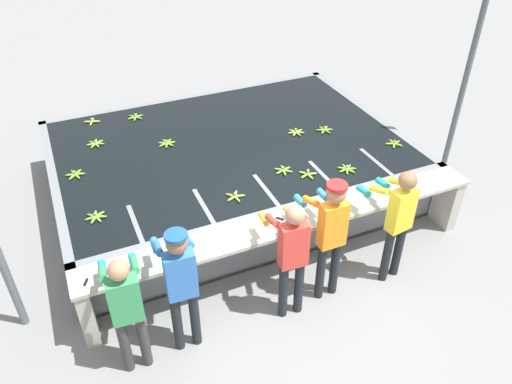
{
  "coord_description": "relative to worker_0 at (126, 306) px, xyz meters",
  "views": [
    {
      "loc": [
        -2.35,
        -4.02,
        4.77
      ],
      "look_at": [
        0.0,
        1.31,
        0.61
      ],
      "focal_mm": 35.0,
      "sensor_mm": 36.0,
      "label": 1
    }
  ],
  "objects": [
    {
      "name": "banana_bunch_floating_7",
      "position": [
        3.43,
        1.32,
        -0.04
      ],
      "size": [
        0.28,
        0.28,
        0.08
      ],
      "color": "#75A333",
      "rests_on": "wash_tank"
    },
    {
      "name": "banana_bunch_floating_2",
      "position": [
        -0.15,
        2.74,
        -0.04
      ],
      "size": [
        0.28,
        0.28,
        0.08
      ],
      "color": "#7FAD33",
      "rests_on": "wash_tank"
    },
    {
      "name": "ground_plane",
      "position": [
        2.17,
        0.37,
        -0.92
      ],
      "size": [
        80.0,
        80.0,
        0.0
      ],
      "primitive_type": "plane",
      "color": "gray",
      "rests_on": "ground"
    },
    {
      "name": "wash_tank",
      "position": [
        2.17,
        2.73,
        -0.49
      ],
      "size": [
        5.35,
        3.85,
        0.87
      ],
      "color": "gray",
      "rests_on": "ground"
    },
    {
      "name": "worker_1",
      "position": [
        0.59,
        0.05,
        0.08
      ],
      "size": [
        0.43,
        0.73,
        1.65
      ],
      "color": "#1E2328",
      "rests_on": "ground"
    },
    {
      "name": "support_post_right",
      "position": [
        5.55,
        1.55,
        0.68
      ],
      "size": [
        0.09,
        0.09,
        3.2
      ],
      "color": "slate",
      "rests_on": "ground"
    },
    {
      "name": "banana_bunch_floating_12",
      "position": [
        1.02,
        4.16,
        -0.04
      ],
      "size": [
        0.28,
        0.28,
        0.08
      ],
      "color": "#75A333",
      "rests_on": "wash_tank"
    },
    {
      "name": "banana_bunch_floating_0",
      "position": [
        1.71,
        1.34,
        -0.04
      ],
      "size": [
        0.28,
        0.27,
        0.08
      ],
      "color": "#8CB738",
      "rests_on": "wash_tank"
    },
    {
      "name": "banana_bunch_floating_3",
      "position": [
        0.25,
        3.51,
        -0.04
      ],
      "size": [
        0.27,
        0.28,
        0.08
      ],
      "color": "#7FAD33",
      "rests_on": "wash_tank"
    },
    {
      "name": "worker_0",
      "position": [
        0.0,
        0.0,
        0.0
      ],
      "size": [
        0.43,
        0.72,
        1.56
      ],
      "color": "#38383D",
      "rests_on": "ground"
    },
    {
      "name": "banana_bunch_floating_1",
      "position": [
        1.26,
        3.07,
        -0.04
      ],
      "size": [
        0.28,
        0.28,
        0.08
      ],
      "color": "#7FAD33",
      "rests_on": "wash_tank"
    },
    {
      "name": "banana_bunch_floating_10",
      "position": [
        2.58,
        1.65,
        -0.04
      ],
      "size": [
        0.28,
        0.28,
        0.08
      ],
      "color": "#75A333",
      "rests_on": "wash_tank"
    },
    {
      "name": "knife_1",
      "position": [
        2.1,
        0.63,
        -0.05
      ],
      "size": [
        0.24,
        0.29,
        0.02
      ],
      "color": "silver",
      "rests_on": "work_ledge"
    },
    {
      "name": "work_ledge",
      "position": [
        2.17,
        0.59,
        -0.28
      ],
      "size": [
        5.35,
        0.45,
        0.87
      ],
      "color": "#B7B2A3",
      "rests_on": "ground"
    },
    {
      "name": "worker_2",
      "position": [
        1.87,
        0.01,
        0.05
      ],
      "size": [
        0.44,
        0.72,
        1.62
      ],
      "color": "#1E2328",
      "rests_on": "ground"
    },
    {
      "name": "banana_bunch_floating_11",
      "position": [
        3.73,
        2.47,
        -0.04
      ],
      "size": [
        0.28,
        0.28,
        0.08
      ],
      "color": "#75A333",
      "rests_on": "wash_tank"
    },
    {
      "name": "banana_bunch_floating_8",
      "position": [
        0.32,
        4.28,
        -0.04
      ],
      "size": [
        0.28,
        0.28,
        0.08
      ],
      "color": "#9EC642",
      "rests_on": "wash_tank"
    },
    {
      "name": "banana_bunch_floating_6",
      "position": [
        4.49,
        1.64,
        -0.04
      ],
      "size": [
        0.28,
        0.27,
        0.08
      ],
      "color": "#8CB738",
      "rests_on": "wash_tank"
    },
    {
      "name": "banana_bunch_ledge_0",
      "position": [
        2.91,
        0.65,
        -0.04
      ],
      "size": [
        0.27,
        0.27,
        0.08
      ],
      "color": "#8CB738",
      "rests_on": "work_ledge"
    },
    {
      "name": "banana_bunch_floating_9",
      "position": [
        2.85,
        1.43,
        -0.04
      ],
      "size": [
        0.28,
        0.27,
        0.08
      ],
      "color": "#8CB738",
      "rests_on": "wash_tank"
    },
    {
      "name": "banana_bunch_floating_5",
      "position": [
        -0.04,
        1.65,
        -0.04
      ],
      "size": [
        0.28,
        0.28,
        0.08
      ],
      "color": "#75A333",
      "rests_on": "wash_tank"
    },
    {
      "name": "knife_0",
      "position": [
        -0.3,
        0.61,
        -0.05
      ],
      "size": [
        0.17,
        0.33,
        0.02
      ],
      "color": "silver",
      "rests_on": "work_ledge"
    },
    {
      "name": "worker_4",
      "position": [
        3.34,
        0.03,
        0.06
      ],
      "size": [
        0.47,
        0.73,
        1.64
      ],
      "color": "#1E2328",
      "rests_on": "ground"
    },
    {
      "name": "worker_3",
      "position": [
        2.42,
        0.09,
        0.11
      ],
      "size": [
        0.4,
        0.72,
        1.69
      ],
      "color": "#1E2328",
      "rests_on": "ground"
    },
    {
      "name": "banana_bunch_floating_4",
      "position": [
        3.27,
        2.58,
        -0.04
      ],
      "size": [
        0.28,
        0.28,
        0.08
      ],
      "color": "#8CB738",
      "rests_on": "wash_tank"
    }
  ]
}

